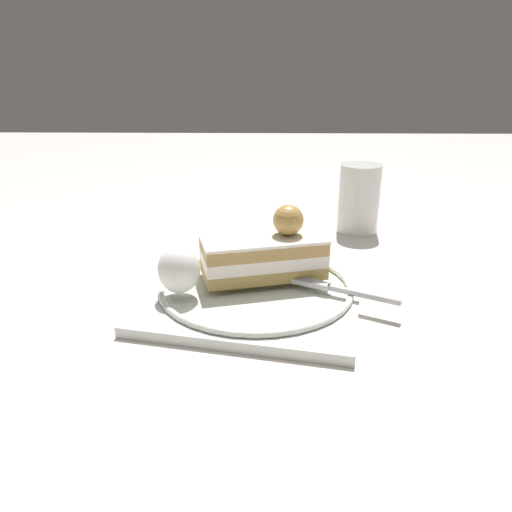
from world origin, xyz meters
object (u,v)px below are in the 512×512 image
Objects in this scene: cake_slice at (265,252)px; whipped_cream_dollop at (179,270)px; dessert_plate at (256,291)px; drink_glass_far at (359,203)px; fork at (340,289)px.

cake_slice is 2.95× the size of whipped_cream_dollop.
dessert_plate is 0.26m from drink_glass_far.
whipped_cream_dollop is at bearing 15.15° from dessert_plate.
dessert_plate is 1.78× the size of cake_slice.
whipped_cream_dollop is (0.07, 0.02, 0.03)m from dessert_plate.
whipped_cream_dollop is at bearing 1.03° from fork.
dessert_plate is 0.08m from whipped_cream_dollop.
fork is 0.24m from drink_glass_far.
cake_slice reaches higher than dessert_plate.
cake_slice is 1.32× the size of fork.
cake_slice is (-0.01, -0.02, 0.03)m from dessert_plate.
cake_slice is at bearing -151.91° from whipped_cream_dollop.
dessert_plate is at bearing 57.13° from drink_glass_far.
drink_glass_far is (-0.06, -0.23, 0.02)m from fork.
dessert_plate is at bearing -11.79° from fork.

